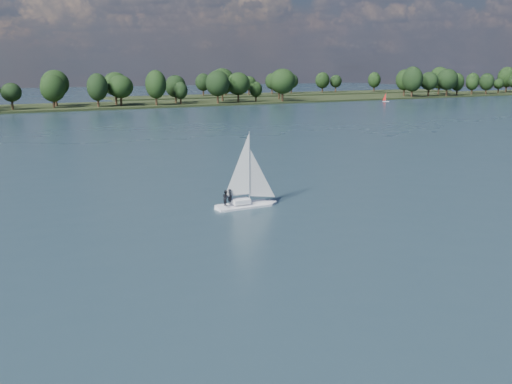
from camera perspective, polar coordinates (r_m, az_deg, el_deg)
ground at (r=120.90m, az=-17.22°, el=4.55°), size 700.00×700.00×0.00m
far_shore at (r=231.08m, az=-23.46°, el=7.56°), size 660.00×40.00×1.50m
far_shore_back at (r=333.99m, az=4.18°, el=9.70°), size 220.00×30.00×1.40m
sailboat at (r=62.93m, az=-1.22°, el=0.62°), size 6.79×2.04×8.89m
dinghy_orange at (r=269.80m, az=12.86°, el=9.03°), size 2.94×2.45×4.47m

